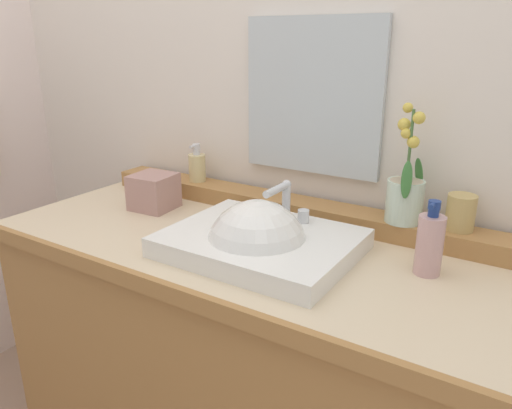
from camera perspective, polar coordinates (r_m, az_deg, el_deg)
The scene contains 11 objects.
wall_back at distance 1.63m, azimuth 7.79°, elevation 14.20°, with size 3.45×0.20×2.49m, color silver.
vanity_cabinet at distance 1.58m, azimuth -0.49°, elevation -18.36°, with size 1.51×0.64×0.84m.
back_ledge at distance 1.56m, azimuth 4.44°, elevation -0.37°, with size 1.43×0.11×0.06m, color #A57340.
sink_basin at distance 1.29m, azimuth 0.29°, elevation -5.00°, with size 0.48×0.38×0.29m.
soap_bar at distance 1.43m, azimuth -1.71°, elevation -0.53°, with size 0.07×0.04×0.02m, color beige.
potted_plant at distance 1.39m, azimuth 16.97°, elevation 1.46°, with size 0.10×0.12×0.32m.
soap_dispenser at distance 1.74m, azimuth -6.85°, elevation 4.42°, with size 0.06×0.06×0.13m.
tumbler_cup at distance 1.39m, azimuth 22.69°, elevation -0.86°, with size 0.07×0.07×0.10m, color tan.
lotion_bottle at distance 1.23m, azimuth 19.53°, elevation -4.28°, with size 0.06×0.07×0.18m.
tissue_box at distance 1.65m, azimuth -11.79°, elevation 1.48°, with size 0.13×0.13×0.12m, color tan.
mirror at distance 1.53m, azimuth 6.54°, elevation 12.30°, with size 0.45×0.02×0.46m, color silver.
Camera 1 is at (0.68, -1.05, 1.37)m, focal length 34.44 mm.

